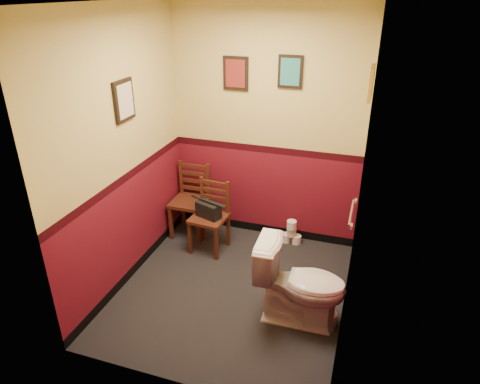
# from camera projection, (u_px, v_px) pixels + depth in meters

# --- Properties ---
(floor) EXTENTS (2.20, 2.40, 0.00)m
(floor) POSITION_uv_depth(u_px,v_px,m) (232.00, 290.00, 4.37)
(floor) COLOR black
(floor) RESTS_ON ground
(ceiling) EXTENTS (2.20, 2.40, 0.00)m
(ceiling) POSITION_uv_depth(u_px,v_px,m) (230.00, 2.00, 3.20)
(ceiling) COLOR silver
(ceiling) RESTS_ON ground
(wall_back) EXTENTS (2.20, 0.00, 2.70)m
(wall_back) POSITION_uv_depth(u_px,v_px,m) (266.00, 129.00, 4.81)
(wall_back) COLOR maroon
(wall_back) RESTS_ON ground
(wall_front) EXTENTS (2.20, 0.00, 2.70)m
(wall_front) POSITION_uv_depth(u_px,v_px,m) (171.00, 236.00, 2.76)
(wall_front) COLOR maroon
(wall_front) RESTS_ON ground
(wall_left) EXTENTS (0.00, 2.40, 2.70)m
(wall_left) POSITION_uv_depth(u_px,v_px,m) (123.00, 155.00, 4.09)
(wall_left) COLOR maroon
(wall_left) RESTS_ON ground
(wall_right) EXTENTS (0.00, 2.40, 2.70)m
(wall_right) POSITION_uv_depth(u_px,v_px,m) (359.00, 184.00, 3.48)
(wall_right) COLOR maroon
(wall_right) RESTS_ON ground
(grab_bar) EXTENTS (0.05, 0.56, 0.06)m
(grab_bar) POSITION_uv_depth(u_px,v_px,m) (352.00, 213.00, 3.88)
(grab_bar) COLOR silver
(grab_bar) RESTS_ON wall_right
(framed_print_back_a) EXTENTS (0.28, 0.04, 0.36)m
(framed_print_back_a) POSITION_uv_depth(u_px,v_px,m) (236.00, 73.00, 4.63)
(framed_print_back_a) COLOR black
(framed_print_back_a) RESTS_ON wall_back
(framed_print_back_b) EXTENTS (0.26, 0.04, 0.34)m
(framed_print_back_b) POSITION_uv_depth(u_px,v_px,m) (290.00, 72.00, 4.44)
(framed_print_back_b) COLOR black
(framed_print_back_b) RESTS_ON wall_back
(framed_print_left) EXTENTS (0.04, 0.30, 0.38)m
(framed_print_left) POSITION_uv_depth(u_px,v_px,m) (124.00, 100.00, 3.95)
(framed_print_left) COLOR black
(framed_print_left) RESTS_ON wall_left
(framed_print_right) EXTENTS (0.04, 0.34, 0.28)m
(framed_print_right) POSITION_uv_depth(u_px,v_px,m) (371.00, 83.00, 3.69)
(framed_print_right) COLOR olive
(framed_print_right) RESTS_ON wall_right
(toilet) EXTENTS (0.83, 0.48, 0.80)m
(toilet) POSITION_uv_depth(u_px,v_px,m) (301.00, 284.00, 3.82)
(toilet) COLOR white
(toilet) RESTS_ON floor
(toilet_brush) EXTENTS (0.13, 0.13, 0.46)m
(toilet_brush) POSITION_uv_depth(u_px,v_px,m) (330.00, 318.00, 3.90)
(toilet_brush) COLOR silver
(toilet_brush) RESTS_ON floor
(chair_left) EXTENTS (0.42, 0.42, 0.89)m
(chair_left) POSITION_uv_depth(u_px,v_px,m) (191.00, 200.00, 5.21)
(chair_left) COLOR #401E13
(chair_left) RESTS_ON floor
(chair_right) EXTENTS (0.42, 0.42, 0.83)m
(chair_right) POSITION_uv_depth(u_px,v_px,m) (210.00, 217.00, 4.91)
(chair_right) COLOR #401E13
(chair_right) RESTS_ON floor
(handbag) EXTENTS (0.31, 0.23, 0.21)m
(handbag) POSITION_uv_depth(u_px,v_px,m) (209.00, 210.00, 4.83)
(handbag) COLOR black
(handbag) RESTS_ON chair_right
(tp_stack) EXTENTS (0.24, 0.15, 0.31)m
(tp_stack) POSITION_uv_depth(u_px,v_px,m) (291.00, 233.00, 5.12)
(tp_stack) COLOR silver
(tp_stack) RESTS_ON floor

